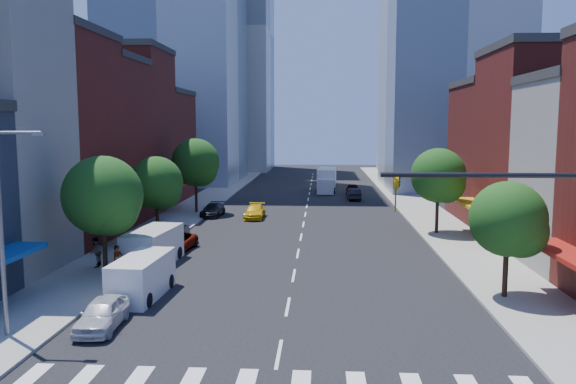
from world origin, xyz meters
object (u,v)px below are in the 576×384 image
object	(u,v)px
taxi	(255,212)
pedestrian_near	(118,260)
parked_car_third	(176,243)
traffic_car_oncoming	(354,194)
parked_car_rear	(213,210)
cargo_van_near	(141,277)
parked_car_front	(102,314)
cargo_van_far	(152,247)
pedestrian_far	(96,252)
box_truck	(327,181)
parked_car_second	(174,237)
traffic_car_far	(353,189)

from	to	relation	value
taxi	pedestrian_near	bearing A→B (deg)	-104.32
parked_car_third	taxi	world-z (taller)	taxi
taxi	traffic_car_oncoming	size ratio (longest dim) A/B	1.08
parked_car_rear	cargo_van_near	world-z (taller)	cargo_van_near
parked_car_front	taxi	bearing A→B (deg)	81.15
parked_car_front	cargo_van_far	bearing A→B (deg)	93.30
parked_car_third	pedestrian_far	world-z (taller)	pedestrian_far
box_truck	pedestrian_near	bearing A→B (deg)	-103.07
parked_car_second	traffic_car_oncoming	distance (m)	32.26
parked_car_rear	box_truck	bearing A→B (deg)	65.72
parked_car_second	pedestrian_near	distance (m)	8.71
parked_car_third	box_truck	xyz separation A→B (m)	(11.41, 37.82, 0.89)
parked_car_second	parked_car_third	world-z (taller)	parked_car_second
pedestrian_near	traffic_car_far	bearing A→B (deg)	12.43
parked_car_second	taxi	bearing A→B (deg)	68.06
parked_car_third	pedestrian_near	xyz separation A→B (m)	(-1.63, -7.38, 0.44)
parked_car_second	cargo_van_far	size ratio (longest dim) A/B	0.82
cargo_van_far	traffic_car_oncoming	world-z (taller)	cargo_van_far
parked_car_third	cargo_van_far	xyz separation A→B (m)	(-0.48, -4.17, 0.55)
pedestrian_far	cargo_van_far	bearing A→B (deg)	99.96
parked_car_third	cargo_van_far	world-z (taller)	cargo_van_far
taxi	pedestrian_far	bearing A→B (deg)	-111.12
box_truck	cargo_van_near	bearing A→B (deg)	-98.97
parked_car_second	parked_car_rear	distance (m)	14.77
box_truck	pedestrian_far	distance (m)	45.85
pedestrian_near	parked_car_rear	bearing A→B (deg)	30.76
taxi	traffic_car_far	world-z (taller)	traffic_car_far
cargo_van_near	box_truck	bearing A→B (deg)	80.84
cargo_van_near	pedestrian_far	world-z (taller)	cargo_van_near
parked_car_front	pedestrian_near	bearing A→B (deg)	103.00
traffic_car_far	cargo_van_far	bearing A→B (deg)	70.37
cargo_van_far	pedestrian_near	distance (m)	3.42
taxi	pedestrian_far	world-z (taller)	pedestrian_far
cargo_van_near	traffic_car_oncoming	world-z (taller)	cargo_van_near
parked_car_front	traffic_car_oncoming	size ratio (longest dim) A/B	0.97
cargo_van_far	traffic_car_oncoming	distance (m)	37.13
parked_car_front	parked_car_second	bearing A→B (deg)	91.34
cargo_van_near	pedestrian_near	world-z (taller)	cargo_van_near
traffic_car_far	pedestrian_far	xyz separation A→B (m)	(-18.68, -40.09, 0.37)
traffic_car_oncoming	traffic_car_far	size ratio (longest dim) A/B	0.96
cargo_van_far	traffic_car_far	world-z (taller)	cargo_van_far
traffic_car_far	parked_car_third	bearing A→B (deg)	68.72
parked_car_front	traffic_car_oncoming	world-z (taller)	same
parked_car_front	parked_car_second	world-z (taller)	parked_car_second
parked_car_third	cargo_van_near	bearing A→B (deg)	-79.04
pedestrian_near	cargo_van_far	bearing A→B (deg)	14.18
cargo_van_near	pedestrian_far	size ratio (longest dim) A/B	2.73
cargo_van_far	box_truck	bearing A→B (deg)	80.00
cargo_van_near	taxi	xyz separation A→B (m)	(3.04, 26.15, -0.43)
parked_car_rear	pedestrian_near	size ratio (longest dim) A/B	2.40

